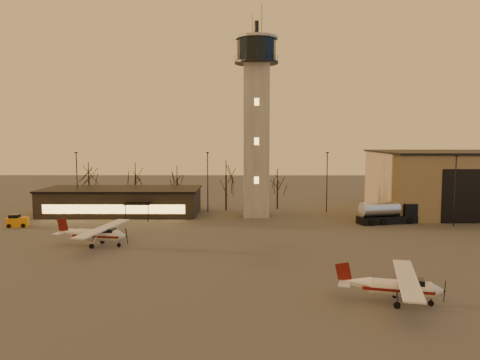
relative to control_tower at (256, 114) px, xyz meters
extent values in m
plane|color=#484543|center=(0.00, -30.00, -16.33)|extent=(220.00, 220.00, 0.00)
cube|color=gray|center=(0.00, 0.00, -4.33)|extent=(4.00, 4.00, 24.00)
cylinder|color=black|center=(0.00, 0.00, 7.82)|extent=(6.80, 6.80, 0.30)
cylinder|color=black|center=(0.00, 0.00, 9.67)|extent=(6.00, 6.00, 3.40)
cylinder|color=gray|center=(0.00, 0.00, 11.57)|extent=(6.60, 6.60, 0.40)
cylinder|color=black|center=(0.00, 0.00, 12.97)|extent=(0.70, 0.70, 2.40)
cube|color=#8A775A|center=(36.00, 4.00, -11.33)|extent=(30.00, 20.00, 10.00)
cube|color=black|center=(36.00, 4.00, -6.18)|extent=(30.60, 20.60, 0.30)
cube|color=black|center=(-22.00, 2.00, -14.33)|extent=(25.00, 10.00, 4.00)
cube|color=black|center=(-22.00, 2.00, -12.18)|extent=(25.40, 10.40, 0.30)
cube|color=#ECB852|center=(-22.00, -3.02, -14.73)|extent=(22.00, 0.08, 1.40)
cube|color=black|center=(-18.00, -4.00, -13.73)|extent=(4.00, 2.00, 0.20)
cylinder|color=black|center=(-30.00, 4.00, -11.33)|extent=(0.16, 0.16, 10.00)
cube|color=black|center=(-30.00, 4.00, -6.28)|extent=(0.50, 0.25, 0.18)
cylinder|color=black|center=(-8.00, 4.00, -11.33)|extent=(0.16, 0.16, 10.00)
cube|color=black|center=(-8.00, 4.00, -6.28)|extent=(0.50, 0.25, 0.18)
cylinder|color=black|center=(12.00, 4.00, -11.33)|extent=(0.16, 0.16, 10.00)
cube|color=black|center=(12.00, 4.00, -6.28)|extent=(0.50, 0.25, 0.18)
cylinder|color=black|center=(28.00, -8.00, -11.33)|extent=(0.16, 0.16, 10.00)
cube|color=black|center=(28.00, -8.00, -6.28)|extent=(0.50, 0.25, 0.18)
cylinder|color=black|center=(-30.00, 10.00, -13.46)|extent=(0.28, 0.28, 5.74)
cylinder|color=black|center=(-14.00, 10.00, -13.70)|extent=(0.28, 0.28, 5.25)
cylinder|color=black|center=(-5.00, 6.00, -13.25)|extent=(0.28, 0.28, 6.16)
cylinder|color=black|center=(4.00, 8.00, -13.84)|extent=(0.28, 0.28, 4.97)
cylinder|color=black|center=(-22.00, 12.00, -13.53)|extent=(0.28, 0.28, 5.60)
cylinder|color=silver|center=(9.91, -39.19, -15.12)|extent=(4.62, 2.32, 1.26)
cone|color=silver|center=(12.44, -39.84, -15.12)|extent=(1.14, 1.38, 1.20)
cone|color=silver|center=(6.73, -38.38, -14.97)|extent=(2.51, 1.60, 1.06)
cube|color=black|center=(10.85, -39.43, -14.68)|extent=(1.66, 1.34, 0.68)
cube|color=#560F0C|center=(9.72, -39.15, -15.17)|extent=(5.38, 2.54, 0.21)
cube|color=silver|center=(10.38, -39.31, -14.36)|extent=(4.03, 10.66, 0.14)
cube|color=silver|center=(5.88, -38.17, -14.88)|extent=(1.63, 3.31, 0.08)
cube|color=#560F0C|center=(5.79, -38.14, -14.20)|extent=(1.32, 0.41, 1.64)
cylinder|color=silver|center=(-18.82, -20.59, -15.02)|extent=(4.97, 2.17, 1.36)
cone|color=silver|center=(-16.04, -21.08, -15.02)|extent=(1.15, 1.44, 1.29)
cone|color=silver|center=(-22.31, -19.98, -14.86)|extent=(2.67, 1.56, 1.15)
cube|color=black|center=(-17.79, -20.77, -14.55)|extent=(1.73, 1.35, 0.73)
cube|color=#510D0B|center=(-19.02, -20.56, -15.07)|extent=(5.80, 2.35, 0.23)
cube|color=silver|center=(-18.30, -20.68, -14.21)|extent=(3.52, 11.58, 0.15)
cube|color=silver|center=(-23.24, -19.82, -14.76)|extent=(1.52, 3.56, 0.08)
cube|color=#510D0B|center=(-23.34, -19.80, -14.03)|extent=(1.44, 0.33, 1.77)
cube|color=black|center=(19.10, -6.00, -15.76)|extent=(9.05, 4.41, 1.13)
cube|color=black|center=(22.30, -5.24, -14.38)|extent=(2.54, 2.77, 1.85)
cube|color=black|center=(22.99, -5.07, -14.07)|extent=(0.55, 1.92, 1.03)
cylinder|color=silver|center=(17.90, -6.28, -14.17)|extent=(6.09, 3.42, 2.15)
cube|color=orange|center=(-34.00, -8.93, -15.67)|extent=(3.04, 1.97, 1.31)
cube|color=black|center=(-34.37, -9.00, -14.92)|extent=(1.52, 1.52, 0.75)
camera|label=1|loc=(-2.14, -73.99, -3.61)|focal=35.00mm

